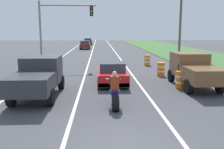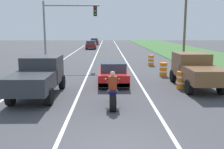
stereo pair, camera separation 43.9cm
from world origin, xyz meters
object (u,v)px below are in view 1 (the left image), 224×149
pickup_truck_right_shoulder_brown (194,69)px  construction_barrel_mid (161,69)px  pickup_truck_left_lane_dark_grey (38,76)px  traffic_light_mast_near (58,23)px  construction_barrel_nearest (180,80)px  distant_car_far_ahead (85,45)px  sports_car_red (112,74)px  distant_car_further_ahead (88,41)px  construction_barrel_far (147,60)px  motorcycle_with_rider (115,94)px

pickup_truck_right_shoulder_brown → construction_barrel_mid: size_ratio=4.80×
pickup_truck_left_lane_dark_grey → traffic_light_mast_near: size_ratio=0.80×
construction_barrel_nearest → distant_car_far_ahead: distant_car_far_ahead is taller
pickup_truck_left_lane_dark_grey → distant_car_far_ahead: pickup_truck_left_lane_dark_grey is taller
sports_car_red → pickup_truck_left_lane_dark_grey: bearing=-140.6°
distant_car_far_ahead → distant_car_further_ahead: bearing=90.2°
construction_barrel_mid → construction_barrel_far: size_ratio=1.00×
pickup_truck_right_shoulder_brown → construction_barrel_nearest: pickup_truck_right_shoulder_brown is taller
pickup_truck_left_lane_dark_grey → construction_barrel_nearest: 8.03m
sports_car_red → distant_car_further_ahead: distant_car_further_ahead is taller
sports_car_red → construction_barrel_nearest: bearing=-21.4°
pickup_truck_left_lane_dark_grey → construction_barrel_mid: 9.61m
traffic_light_mast_near → construction_barrel_nearest: (8.52, -9.77, -3.53)m
sports_car_red → construction_barrel_mid: (3.77, 2.57, -0.13)m
sports_car_red → construction_barrel_far: 9.12m
motorcycle_with_rider → construction_barrel_far: (3.97, 13.45, -0.09)m
traffic_light_mast_near → distant_car_further_ahead: (1.22, 36.00, -3.27)m
sports_car_red → traffic_light_mast_near: 10.01m
pickup_truck_left_lane_dark_grey → pickup_truck_right_shoulder_brown: bearing=12.1°
distant_car_further_ahead → construction_barrel_far: bearing=-78.7°
pickup_truck_right_shoulder_brown → construction_barrel_nearest: size_ratio=4.80×
pickup_truck_left_lane_dark_grey → construction_barrel_nearest: (7.83, 1.65, -0.60)m
pickup_truck_left_lane_dark_grey → distant_car_far_ahead: size_ratio=1.20×
traffic_light_mast_near → distant_car_further_ahead: bearing=88.1°
sports_car_red → construction_barrel_mid: bearing=34.2°
motorcycle_with_rider → distant_car_further_ahead: (-3.20, 49.39, 0.18)m
construction_barrel_mid → pickup_truck_left_lane_dark_grey: bearing=-143.0°
pickup_truck_right_shoulder_brown → construction_barrel_nearest: bearing=-166.6°
distant_car_far_ahead → distant_car_further_ahead: size_ratio=1.00×
construction_barrel_nearest → distant_car_further_ahead: distant_car_further_ahead is taller
pickup_truck_right_shoulder_brown → distant_car_far_ahead: 32.76m
sports_car_red → traffic_light_mast_near: size_ratio=0.72×
pickup_truck_right_shoulder_brown → construction_barrel_mid: bearing=104.9°
traffic_light_mast_near → distant_car_further_ahead: size_ratio=1.50×
construction_barrel_mid → sports_car_red: bearing=-145.8°
pickup_truck_left_lane_dark_grey → distant_car_far_ahead: bearing=89.0°
construction_barrel_far → distant_car_further_ahead: distant_car_further_ahead is taller
pickup_truck_left_lane_dark_grey → construction_barrel_far: pickup_truck_left_lane_dark_grey is taller
construction_barrel_nearest → construction_barrel_mid: same height
pickup_truck_right_shoulder_brown → distant_car_far_ahead: pickup_truck_right_shoulder_brown is taller
distant_car_far_ahead → distant_car_further_ahead: (-0.05, 13.83, 0.00)m
motorcycle_with_rider → construction_barrel_nearest: size_ratio=2.21×
motorcycle_with_rider → construction_barrel_mid: size_ratio=2.21×
pickup_truck_left_lane_dark_grey → construction_barrel_nearest: pickup_truck_left_lane_dark_grey is taller
sports_car_red → construction_barrel_mid: size_ratio=4.30×
traffic_light_mast_near → construction_barrel_nearest: 13.44m
motorcycle_with_rider → construction_barrel_nearest: motorcycle_with_rider is taller
construction_barrel_mid → construction_barrel_far: same height
pickup_truck_right_shoulder_brown → distant_car_further_ahead: 46.29m
pickup_truck_left_lane_dark_grey → construction_barrel_far: size_ratio=4.80×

